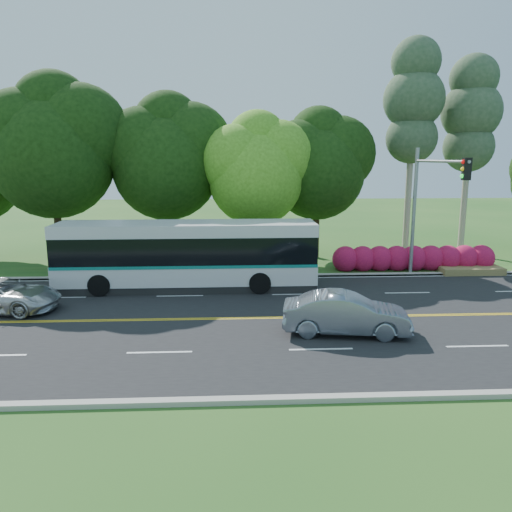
{
  "coord_description": "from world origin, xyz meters",
  "views": [
    {
      "loc": [
        -3.55,
        -19.52,
        6.48
      ],
      "look_at": [
        -2.45,
        2.0,
        2.21
      ],
      "focal_mm": 35.0,
      "sensor_mm": 36.0,
      "label": 1
    }
  ],
  "objects_px": {
    "traffic_signal": "(429,194)",
    "suv": "(0,295)",
    "transit_bus": "(187,256)",
    "sedan": "(346,314)"
  },
  "relations": [
    {
      "from": "sedan",
      "to": "transit_bus",
      "type": "bearing_deg",
      "value": 51.87
    },
    {
      "from": "suv",
      "to": "sedan",
      "type": "bearing_deg",
      "value": -96.64
    },
    {
      "from": "traffic_signal",
      "to": "transit_bus",
      "type": "height_order",
      "value": "traffic_signal"
    },
    {
      "from": "transit_bus",
      "to": "traffic_signal",
      "type": "bearing_deg",
      "value": 1.92
    },
    {
      "from": "transit_bus",
      "to": "sedan",
      "type": "height_order",
      "value": "transit_bus"
    },
    {
      "from": "transit_bus",
      "to": "suv",
      "type": "distance_m",
      "value": 8.43
    },
    {
      "from": "traffic_signal",
      "to": "suv",
      "type": "height_order",
      "value": "traffic_signal"
    },
    {
      "from": "transit_bus",
      "to": "sedan",
      "type": "relative_size",
      "value": 2.73
    },
    {
      "from": "traffic_signal",
      "to": "transit_bus",
      "type": "xyz_separation_m",
      "value": [
        -12.25,
        -0.46,
        -3.01
      ]
    },
    {
      "from": "traffic_signal",
      "to": "suv",
      "type": "xyz_separation_m",
      "value": [
        -19.9,
        -3.89,
        -3.96
      ]
    }
  ]
}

